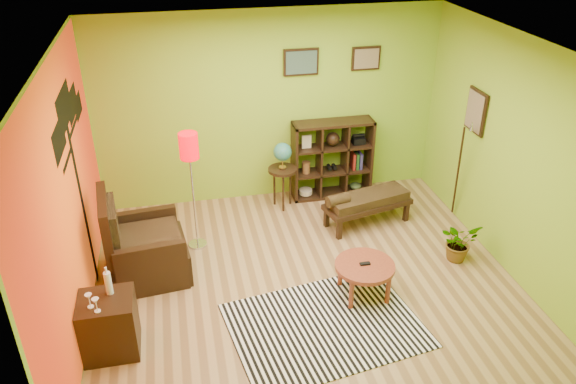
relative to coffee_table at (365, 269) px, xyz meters
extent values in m
plane|color=#A78252|center=(-0.60, 0.39, -0.36)|extent=(5.00, 5.00, 0.00)
cube|color=#8ABB2A|center=(-0.60, 2.64, 1.04)|extent=(5.00, 0.04, 2.80)
cube|color=#8ABB2A|center=(-0.60, -1.86, 1.04)|extent=(5.00, 0.04, 2.80)
cube|color=#8ABB2A|center=(-3.10, 0.39, 1.04)|extent=(0.04, 4.50, 2.80)
cube|color=#8ABB2A|center=(1.90, 0.39, 1.04)|extent=(0.04, 4.50, 2.80)
cube|color=white|center=(-0.60, 0.39, 2.44)|extent=(5.00, 4.50, 0.04)
cube|color=#FF5913|center=(-3.08, 0.39, 1.04)|extent=(0.01, 4.45, 2.75)
cube|color=black|center=(-3.06, 0.94, 0.69)|extent=(0.01, 0.14, 2.10)
cube|color=black|center=(-3.06, 0.44, 1.69)|extent=(0.01, 0.65, 0.32)
cube|color=black|center=(-3.06, 0.99, 1.82)|extent=(0.01, 0.85, 0.40)
cube|color=black|center=(-3.06, 1.49, 1.69)|extent=(0.01, 0.70, 0.32)
cube|color=black|center=(-3.06, 1.84, 1.54)|extent=(0.01, 0.50, 0.26)
cube|color=black|center=(-0.15, 2.61, 1.69)|extent=(0.50, 0.03, 0.38)
cube|color=#48685A|center=(-0.15, 2.58, 1.69)|extent=(0.44, 0.01, 0.32)
cube|color=black|center=(0.80, 2.61, 1.69)|extent=(0.42, 0.03, 0.34)
cube|color=gray|center=(0.80, 2.58, 1.69)|extent=(0.36, 0.01, 0.28)
cube|color=black|center=(1.87, 1.29, 1.29)|extent=(0.03, 0.44, 0.56)
cube|color=gray|center=(1.84, 1.29, 1.29)|extent=(0.01, 0.38, 0.50)
cylinder|color=black|center=(1.75, 1.29, 0.42)|extent=(0.23, 0.34, 1.46)
cone|color=silver|center=(1.75, 1.14, 1.16)|extent=(0.08, 0.09, 0.16)
cube|color=white|center=(-0.58, -0.43, -0.36)|extent=(2.22, 1.77, 0.01)
cylinder|color=brown|center=(0.00, 0.00, 0.03)|extent=(0.69, 0.69, 0.05)
cylinder|color=brown|center=(0.22, 0.22, -0.18)|extent=(0.06, 0.06, 0.37)
cylinder|color=brown|center=(-0.22, 0.22, -0.18)|extent=(0.06, 0.06, 0.37)
cylinder|color=brown|center=(0.22, -0.22, -0.18)|extent=(0.06, 0.06, 0.37)
cylinder|color=brown|center=(-0.22, -0.22, -0.18)|extent=(0.06, 0.06, 0.37)
cube|color=black|center=(0.00, 0.00, 0.07)|extent=(0.12, 0.05, 0.02)
cube|color=black|center=(-2.42, 0.94, -0.16)|extent=(0.99, 0.97, 0.41)
cube|color=black|center=(-2.85, 0.90, 0.20)|extent=(0.20, 0.89, 1.13)
cube|color=black|center=(-2.38, 0.53, -0.04)|extent=(0.83, 0.19, 0.66)
cube|color=black|center=(-2.47, 1.36, -0.04)|extent=(0.83, 0.19, 0.66)
cube|color=#FCBF62|center=(-2.39, 0.95, 0.12)|extent=(0.79, 0.77, 0.14)
cube|color=#FCBF62|center=(-2.77, 0.91, 0.40)|extent=(0.16, 0.66, 0.51)
cube|color=black|center=(-2.80, -0.32, -0.04)|extent=(0.54, 0.49, 0.64)
cylinder|color=white|center=(-2.75, -0.22, 0.40)|extent=(0.07, 0.07, 0.25)
cylinder|color=white|center=(-2.75, -0.22, 0.56)|extent=(0.02, 0.02, 0.07)
cylinder|color=white|center=(-2.92, -0.40, 0.28)|extent=(0.06, 0.06, 0.01)
cylinder|color=white|center=(-2.92, -0.40, 0.33)|extent=(0.01, 0.01, 0.09)
cone|color=white|center=(-2.92, -0.40, 0.40)|extent=(0.07, 0.07, 0.06)
cylinder|color=white|center=(-2.85, -0.48, 0.28)|extent=(0.06, 0.06, 0.01)
cylinder|color=white|center=(-2.85, -0.48, 0.33)|extent=(0.01, 0.01, 0.09)
cone|color=white|center=(-2.85, -0.48, 0.40)|extent=(0.07, 0.07, 0.06)
cylinder|color=silver|center=(-1.82, 1.43, -0.35)|extent=(0.24, 0.24, 0.03)
cylinder|color=silver|center=(-1.82, 1.43, 0.38)|extent=(0.02, 0.02, 1.49)
cylinder|color=#D00007|center=(-1.82, 1.43, 1.08)|extent=(0.23, 0.23, 0.33)
cylinder|color=black|center=(-0.51, 2.21, 0.24)|extent=(0.42, 0.42, 0.04)
cylinder|color=black|center=(-0.38, 2.26, -0.07)|extent=(0.03, 0.03, 0.59)
cylinder|color=black|center=(-0.61, 2.29, -0.07)|extent=(0.03, 0.03, 0.59)
cylinder|color=black|center=(-0.52, 2.07, -0.07)|extent=(0.03, 0.03, 0.59)
cylinder|color=gold|center=(-0.51, 2.21, 0.28)|extent=(0.10, 0.10, 0.02)
cylinder|color=gold|center=(-0.51, 2.21, 0.35)|extent=(0.02, 0.02, 0.10)
sphere|color=#1B68A5|center=(-0.51, 2.21, 0.53)|extent=(0.26, 0.26, 0.26)
cube|color=black|center=(-0.28, 2.42, 0.24)|extent=(0.04, 0.35, 1.20)
cube|color=black|center=(0.88, 2.42, 0.24)|extent=(0.04, 0.35, 1.20)
cube|color=black|center=(0.30, 2.42, -0.34)|extent=(1.20, 0.35, 0.04)
cube|color=black|center=(0.30, 2.42, 0.82)|extent=(1.20, 0.35, 0.04)
cube|color=black|center=(0.10, 2.42, 0.24)|extent=(0.03, 0.33, 1.12)
cube|color=black|center=(0.50, 2.42, 0.24)|extent=(0.03, 0.33, 1.12)
cube|color=black|center=(0.30, 2.42, 0.04)|extent=(1.12, 0.33, 0.03)
cube|color=black|center=(0.30, 2.42, 0.44)|extent=(1.12, 0.33, 0.03)
cylinder|color=beige|center=(-0.10, 2.42, -0.27)|extent=(0.20, 0.20, 0.07)
sphere|color=black|center=(0.30, 2.42, 0.57)|extent=(0.20, 0.20, 0.20)
cube|color=black|center=(0.70, 2.42, 0.51)|extent=(0.18, 0.15, 0.10)
cylinder|color=black|center=(0.26, 2.42, 0.11)|extent=(0.06, 0.12, 0.06)
cylinder|color=black|center=(0.34, 2.42, 0.11)|extent=(0.06, 0.12, 0.06)
ellipsoid|color=#384C26|center=(0.70, 2.42, -0.26)|extent=(0.18, 0.18, 0.09)
cylinder|color=brown|center=(-0.10, 2.42, 0.14)|extent=(0.12, 0.12, 0.18)
cube|color=beige|center=(-0.10, 2.42, 0.56)|extent=(0.14, 0.03, 0.20)
cube|color=maroon|center=(0.63, 2.42, 0.18)|extent=(0.04, 0.18, 0.26)
cube|color=#1E4C1E|center=(0.68, 2.42, 0.18)|extent=(0.04, 0.18, 0.26)
cube|color=navy|center=(0.74, 2.42, 0.18)|extent=(0.04, 0.18, 0.26)
cube|color=black|center=(0.56, 1.49, -0.06)|extent=(1.30, 0.72, 0.07)
cube|color=#FCBF62|center=(0.56, 1.49, 0.04)|extent=(1.21, 0.65, 0.12)
cylinder|color=#FCBF62|center=(0.08, 1.37, 0.13)|extent=(0.34, 0.23, 0.16)
cube|color=black|center=(1.05, 1.79, -0.23)|extent=(0.07, 0.07, 0.27)
cube|color=black|center=(-0.02, 1.53, -0.23)|extent=(0.07, 0.07, 0.27)
cube|color=black|center=(1.13, 1.44, -0.23)|extent=(0.07, 0.07, 0.27)
cube|color=black|center=(0.06, 1.19, -0.23)|extent=(0.07, 0.07, 0.27)
imported|color=#26661E|center=(1.40, 0.43, -0.16)|extent=(0.59, 0.63, 0.40)
camera|label=1|loc=(-1.94, -4.90, 3.84)|focal=35.00mm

